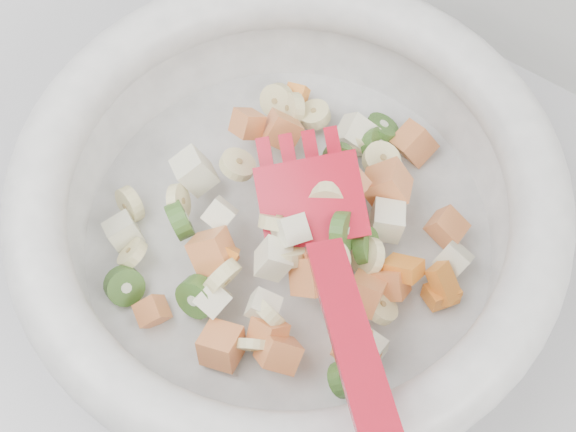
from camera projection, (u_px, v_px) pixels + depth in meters
The scene contains 1 object.
mixing_bowl at pixel (289, 211), 0.57m from camera, with size 0.38×0.36×0.15m.
Camera 1 is at (0.17, 1.27, 1.46)m, focal length 55.00 mm.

